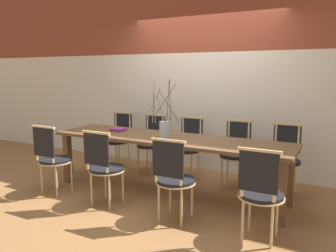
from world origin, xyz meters
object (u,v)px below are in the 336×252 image
vase_centerpiece (164,128)px  book_stack (118,129)px  chair_near_center (174,177)px  chair_far_center (188,145)px  dining_table (168,144)px

vase_centerpiece → book_stack: 0.85m
chair_near_center → book_stack: size_ratio=4.43×
chair_far_center → vase_centerpiece: (-0.01, -0.76, 0.39)m
chair_far_center → vase_centerpiece: size_ratio=1.22×
chair_near_center → dining_table: bearing=121.8°
vase_centerpiece → book_stack: vase_centerpiece is taller
book_stack → chair_far_center: bearing=37.5°
dining_table → vase_centerpiece: size_ratio=4.20×
chair_near_center → book_stack: (-1.32, 0.81, 0.28)m
dining_table → chair_near_center: chair_near_center is taller
dining_table → book_stack: book_stack is taller
vase_centerpiece → dining_table: bearing=40.2°
vase_centerpiece → book_stack: (-0.83, 0.11, -0.11)m
chair_near_center → vase_centerpiece: bearing=125.1°
chair_far_center → book_stack: 1.09m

